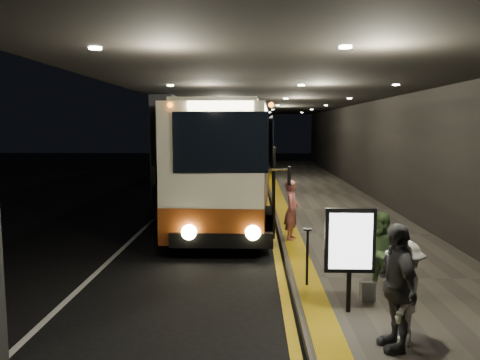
{
  "coord_description": "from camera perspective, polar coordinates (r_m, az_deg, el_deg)",
  "views": [
    {
      "loc": [
        1.73,
        -12.67,
        3.28
      ],
      "look_at": [
        1.34,
        1.15,
        1.7
      ],
      "focal_mm": 35.0,
      "sensor_mm": 36.0,
      "label": 1
    }
  ],
  "objects": [
    {
      "name": "ground",
      "position": [
        13.2,
        -6.01,
        -7.9
      ],
      "size": [
        90.0,
        90.0,
        0.0
      ],
      "primitive_type": "plane",
      "color": "black"
    },
    {
      "name": "lane_line_white",
      "position": [
        18.32,
        -9.53,
        -3.87
      ],
      "size": [
        0.12,
        50.0,
        0.01
      ],
      "primitive_type": "cube",
      "color": "silver",
      "rests_on": "ground"
    },
    {
      "name": "kerb_stripe_yellow",
      "position": [
        17.99,
        3.58,
        -3.98
      ],
      "size": [
        0.18,
        50.0,
        0.01
      ],
      "primitive_type": "cube",
      "color": "gold",
      "rests_on": "ground"
    },
    {
      "name": "sidewalk",
      "position": [
        18.21,
        11.17,
        -3.74
      ],
      "size": [
        4.5,
        50.0,
        0.15
      ],
      "primitive_type": "cube",
      "color": "#514C44",
      "rests_on": "ground"
    },
    {
      "name": "tactile_strip",
      "position": [
        17.98,
        5.18,
        -3.51
      ],
      "size": [
        0.5,
        50.0,
        0.01
      ],
      "primitive_type": "cube",
      "color": "gold",
      "rests_on": "sidewalk"
    },
    {
      "name": "terminal_wall",
      "position": [
        18.44,
        18.31,
        5.33
      ],
      "size": [
        0.1,
        50.0,
        6.0
      ],
      "primitive_type": "cube",
      "color": "black",
      "rests_on": "ground"
    },
    {
      "name": "support_columns",
      "position": [
        17.02,
        -9.33,
        2.8
      ],
      "size": [
        0.8,
        24.8,
        4.4
      ],
      "color": "black",
      "rests_on": "ground"
    },
    {
      "name": "canopy",
      "position": [
        17.74,
        4.18,
        10.77
      ],
      "size": [
        9.0,
        50.0,
        0.4
      ],
      "primitive_type": "cube",
      "color": "black",
      "rests_on": "support_columns"
    },
    {
      "name": "coach_main",
      "position": [
        17.16,
        -0.95,
        1.79
      ],
      "size": [
        3.07,
        12.55,
        3.89
      ],
      "rotation": [
        0.0,
        0.0,
        -0.04
      ],
      "color": "beige",
      "rests_on": "ground"
    },
    {
      "name": "coach_second",
      "position": [
        30.57,
        0.37,
        3.68
      ],
      "size": [
        2.93,
        11.75,
        3.66
      ],
      "rotation": [
        0.0,
        0.0,
        -0.04
      ],
      "color": "beige",
      "rests_on": "ground"
    },
    {
      "name": "passenger_boarding",
      "position": [
        13.04,
        6.33,
        -3.66
      ],
      "size": [
        0.55,
        0.7,
        1.67
      ],
      "primitive_type": "imported",
      "rotation": [
        0.0,
        0.0,
        1.29
      ],
      "color": "#C9655D",
      "rests_on": "sidewalk"
    },
    {
      "name": "passenger_waiting_green",
      "position": [
        9.32,
        16.82,
        -8.44
      ],
      "size": [
        0.82,
        0.88,
        1.54
      ],
      "primitive_type": "imported",
      "rotation": [
        0.0,
        0.0,
        -0.93
      ],
      "color": "#4E7440",
      "rests_on": "sidewalk"
    },
    {
      "name": "passenger_waiting_white",
      "position": [
        7.3,
        19.35,
        -12.82
      ],
      "size": [
        0.79,
        1.08,
        1.52
      ],
      "primitive_type": "imported",
      "rotation": [
        0.0,
        0.0,
        -1.95
      ],
      "color": "silver",
      "rests_on": "sidewalk"
    },
    {
      "name": "passenger_waiting_grey",
      "position": [
        7.07,
        18.54,
        -12.18
      ],
      "size": [
        0.66,
        1.12,
        1.81
      ],
      "primitive_type": "imported",
      "rotation": [
        0.0,
        0.0,
        -1.46
      ],
      "color": "#45464A",
      "rests_on": "sidewalk"
    },
    {
      "name": "bag_polka",
      "position": [
        9.0,
        15.31,
        -12.94
      ],
      "size": [
        0.29,
        0.17,
        0.34
      ],
      "primitive_type": "cube",
      "rotation": [
        0.0,
        0.0,
        0.18
      ],
      "color": "black",
      "rests_on": "sidewalk"
    },
    {
      "name": "info_sign",
      "position": [
        8.09,
        13.27,
        -7.45
      ],
      "size": [
        0.84,
        0.12,
        1.79
      ],
      "rotation": [
        0.0,
        0.0,
        0.0
      ],
      "color": "black",
      "rests_on": "sidewalk"
    },
    {
      "name": "stanchion_post",
      "position": [
        9.42,
        8.19,
        -9.34
      ],
      "size": [
        0.05,
        0.05,
        1.13
      ],
      "primitive_type": "cylinder",
      "color": "black",
      "rests_on": "sidewalk"
    }
  ]
}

